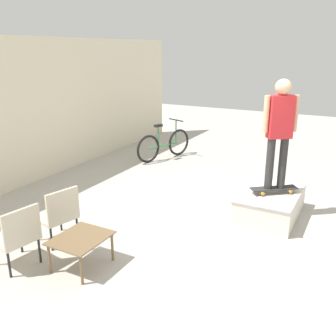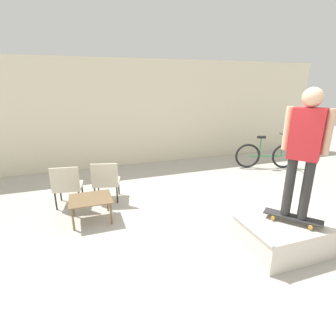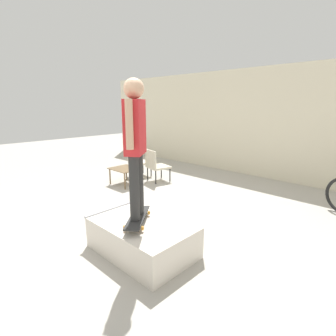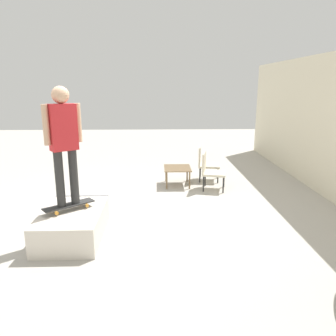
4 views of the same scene
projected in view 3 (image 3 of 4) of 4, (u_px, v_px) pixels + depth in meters
ground_plane at (132, 217)px, 4.79m from camera, size 24.00×24.00×0.00m
house_wall_back at (249, 123)px, 7.45m from camera, size 12.00×0.06×3.00m
skate_ramp_box at (142, 237)px, 3.62m from camera, size 1.44×0.92×0.47m
skateboard_on_ramp at (138, 217)px, 3.54m from camera, size 0.65×0.74×0.07m
person_skater at (135, 138)px, 3.28m from camera, size 0.38×0.48×1.78m
coffee_table at (125, 170)px, 6.69m from camera, size 0.73×0.63×0.43m
patio_chair_left at (137, 160)px, 7.44m from camera, size 0.59×0.59×0.86m
patio_chair_right at (156, 164)px, 6.94m from camera, size 0.62×0.62×0.86m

